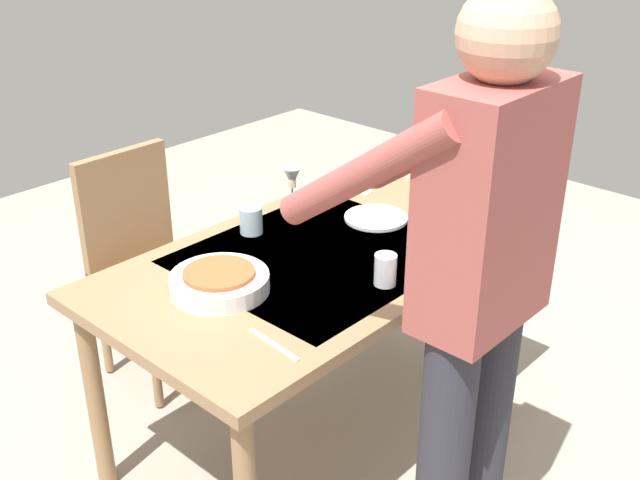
{
  "coord_description": "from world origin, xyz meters",
  "views": [
    {
      "loc": [
        1.67,
        1.54,
        1.9
      ],
      "look_at": [
        0.0,
        0.0,
        0.79
      ],
      "focal_mm": 43.38,
      "sensor_mm": 36.0,
      "label": 1
    }
  ],
  "objects_px": {
    "serving_bowl_pasta": "(220,281)",
    "wine_bottle": "(446,171)",
    "dinner_plate_near": "(376,218)",
    "chair_near": "(144,251)",
    "person_server": "(474,286)",
    "dining_table": "(320,274)",
    "wine_glass_left": "(364,167)",
    "water_cup_near_left": "(446,241)",
    "water_cup_near_right": "(251,220)",
    "water_cup_far_left": "(385,270)",
    "wine_glass_right": "(292,180)"
  },
  "relations": [
    {
      "from": "wine_glass_left",
      "to": "water_cup_far_left",
      "type": "height_order",
      "value": "wine_glass_left"
    },
    {
      "from": "chair_near",
      "to": "water_cup_near_right",
      "type": "height_order",
      "value": "chair_near"
    },
    {
      "from": "wine_bottle",
      "to": "water_cup_near_left",
      "type": "relative_size",
      "value": 3.04
    },
    {
      "from": "wine_glass_right",
      "to": "water_cup_near_right",
      "type": "distance_m",
      "value": 0.28
    },
    {
      "from": "water_cup_far_left",
      "to": "water_cup_near_left",
      "type": "bearing_deg",
      "value": 175.66
    },
    {
      "from": "water_cup_near_left",
      "to": "water_cup_near_right",
      "type": "xyz_separation_m",
      "value": [
        0.32,
        -0.59,
        -0.0
      ]
    },
    {
      "from": "wine_glass_right",
      "to": "dinner_plate_near",
      "type": "relative_size",
      "value": 0.66
    },
    {
      "from": "wine_glass_left",
      "to": "water_cup_near_left",
      "type": "bearing_deg",
      "value": 66.84
    },
    {
      "from": "person_server",
      "to": "serving_bowl_pasta",
      "type": "height_order",
      "value": "person_server"
    },
    {
      "from": "water_cup_near_right",
      "to": "dinner_plate_near",
      "type": "xyz_separation_m",
      "value": [
        -0.38,
        0.25,
        -0.04
      ]
    },
    {
      "from": "water_cup_far_left",
      "to": "dinner_plate_near",
      "type": "bearing_deg",
      "value": -137.97
    },
    {
      "from": "chair_near",
      "to": "wine_bottle",
      "type": "height_order",
      "value": "wine_bottle"
    },
    {
      "from": "wine_bottle",
      "to": "dinner_plate_near",
      "type": "xyz_separation_m",
      "value": [
        0.33,
        -0.07,
        -0.1
      ]
    },
    {
      "from": "wine_glass_left",
      "to": "wine_bottle",
      "type": "bearing_deg",
      "value": 120.97
    },
    {
      "from": "water_cup_far_left",
      "to": "serving_bowl_pasta",
      "type": "height_order",
      "value": "water_cup_far_left"
    },
    {
      "from": "person_server",
      "to": "wine_glass_left",
      "type": "bearing_deg",
      "value": -127.03
    },
    {
      "from": "serving_bowl_pasta",
      "to": "wine_glass_left",
      "type": "bearing_deg",
      "value": -168.49
    },
    {
      "from": "dining_table",
      "to": "water_cup_near_right",
      "type": "relative_size",
      "value": 15.77
    },
    {
      "from": "dining_table",
      "to": "person_server",
      "type": "relative_size",
      "value": 0.89
    },
    {
      "from": "dinner_plate_near",
      "to": "chair_near",
      "type": "bearing_deg",
      "value": -58.1
    },
    {
      "from": "serving_bowl_pasta",
      "to": "wine_bottle",
      "type": "bearing_deg",
      "value": 175.32
    },
    {
      "from": "wine_bottle",
      "to": "wine_glass_left",
      "type": "relative_size",
      "value": 1.96
    },
    {
      "from": "wine_glass_left",
      "to": "serving_bowl_pasta",
      "type": "relative_size",
      "value": 0.5
    },
    {
      "from": "chair_near",
      "to": "wine_bottle",
      "type": "distance_m",
      "value": 1.22
    },
    {
      "from": "wine_glass_right",
      "to": "serving_bowl_pasta",
      "type": "xyz_separation_m",
      "value": [
        0.61,
        0.29,
        -0.07
      ]
    },
    {
      "from": "chair_near",
      "to": "dinner_plate_near",
      "type": "xyz_separation_m",
      "value": [
        -0.48,
        0.78,
        0.22
      ]
    },
    {
      "from": "dining_table",
      "to": "wine_glass_left",
      "type": "bearing_deg",
      "value": -155.16
    },
    {
      "from": "wine_bottle",
      "to": "wine_glass_left",
      "type": "bearing_deg",
      "value": -59.03
    },
    {
      "from": "water_cup_far_left",
      "to": "serving_bowl_pasta",
      "type": "bearing_deg",
      "value": -42.46
    },
    {
      "from": "wine_glass_left",
      "to": "dinner_plate_near",
      "type": "bearing_deg",
      "value": 49.59
    },
    {
      "from": "person_server",
      "to": "wine_glass_left",
      "type": "relative_size",
      "value": 11.19
    },
    {
      "from": "person_server",
      "to": "serving_bowl_pasta",
      "type": "relative_size",
      "value": 5.63
    },
    {
      "from": "wine_bottle",
      "to": "water_cup_near_right",
      "type": "xyz_separation_m",
      "value": [
        0.71,
        -0.32,
        -0.06
      ]
    },
    {
      "from": "water_cup_near_left",
      "to": "dinner_plate_near",
      "type": "bearing_deg",
      "value": -100.3
    },
    {
      "from": "chair_near",
      "to": "person_server",
      "type": "distance_m",
      "value": 1.56
    },
    {
      "from": "wine_bottle",
      "to": "serving_bowl_pasta",
      "type": "height_order",
      "value": "wine_bottle"
    },
    {
      "from": "water_cup_near_left",
      "to": "serving_bowl_pasta",
      "type": "relative_size",
      "value": 0.32
    },
    {
      "from": "water_cup_near_left",
      "to": "water_cup_far_left",
      "type": "height_order",
      "value": "water_cup_far_left"
    },
    {
      "from": "person_server",
      "to": "water_cup_far_left",
      "type": "bearing_deg",
      "value": -113.1
    },
    {
      "from": "dining_table",
      "to": "chair_near",
      "type": "distance_m",
      "value": 0.84
    },
    {
      "from": "wine_glass_left",
      "to": "water_cup_far_left",
      "type": "distance_m",
      "value": 0.74
    },
    {
      "from": "dining_table",
      "to": "person_server",
      "type": "distance_m",
      "value": 0.78
    },
    {
      "from": "wine_glass_left",
      "to": "wine_glass_right",
      "type": "height_order",
      "value": "same"
    },
    {
      "from": "water_cup_near_right",
      "to": "dinner_plate_near",
      "type": "distance_m",
      "value": 0.46
    },
    {
      "from": "water_cup_near_right",
      "to": "person_server",
      "type": "bearing_deg",
      "value": 81.4
    },
    {
      "from": "dining_table",
      "to": "water_cup_far_left",
      "type": "xyz_separation_m",
      "value": [
        0.02,
        0.28,
        0.13
      ]
    },
    {
      "from": "person_server",
      "to": "dinner_plate_near",
      "type": "bearing_deg",
      "value": -126.05
    },
    {
      "from": "water_cup_far_left",
      "to": "serving_bowl_pasta",
      "type": "relative_size",
      "value": 0.33
    },
    {
      "from": "wine_bottle",
      "to": "dinner_plate_near",
      "type": "distance_m",
      "value": 0.35
    },
    {
      "from": "wine_bottle",
      "to": "water_cup_near_right",
      "type": "height_order",
      "value": "wine_bottle"
    }
  ]
}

